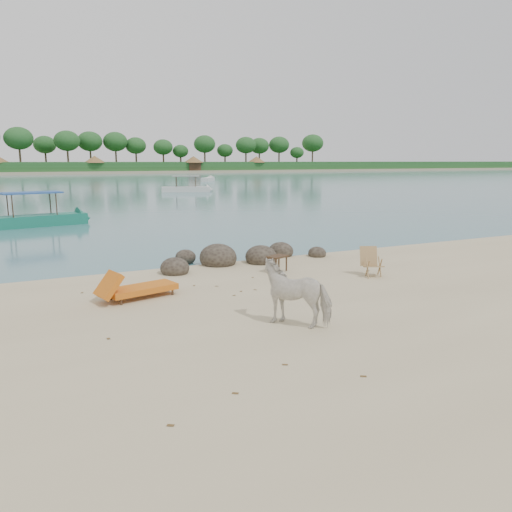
{
  "coord_description": "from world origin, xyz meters",
  "views": [
    {
      "loc": [
        -5.44,
        -9.28,
        3.4
      ],
      "look_at": [
        0.08,
        2.0,
        1.0
      ],
      "focal_mm": 35.0,
      "sensor_mm": 36.0,
      "label": 1
    }
  ],
  "objects_px": {
    "boat_near": "(32,198)",
    "deck_chair": "(374,263)",
    "cow": "(297,294)",
    "lounge_chair": "(142,286)",
    "boulders": "(235,258)",
    "side_table": "(278,265)"
  },
  "relations": [
    {
      "from": "lounge_chair",
      "to": "side_table",
      "type": "bearing_deg",
      "value": -0.03
    },
    {
      "from": "boulders",
      "to": "boat_near",
      "type": "xyz_separation_m",
      "value": [
        -5.64,
        13.93,
        1.3
      ]
    },
    {
      "from": "cow",
      "to": "lounge_chair",
      "type": "relative_size",
      "value": 0.73
    },
    {
      "from": "cow",
      "to": "lounge_chair",
      "type": "distance_m",
      "value": 4.23
    },
    {
      "from": "lounge_chair",
      "to": "deck_chair",
      "type": "xyz_separation_m",
      "value": [
        6.71,
        -0.72,
        0.11
      ]
    },
    {
      "from": "deck_chair",
      "to": "lounge_chair",
      "type": "bearing_deg",
      "value": -161.14
    },
    {
      "from": "cow",
      "to": "deck_chair",
      "type": "relative_size",
      "value": 1.81
    },
    {
      "from": "boat_near",
      "to": "deck_chair",
      "type": "bearing_deg",
      "value": -75.5
    },
    {
      "from": "deck_chair",
      "to": "boat_near",
      "type": "distance_m",
      "value": 19.6
    },
    {
      "from": "lounge_chair",
      "to": "deck_chair",
      "type": "height_order",
      "value": "deck_chair"
    },
    {
      "from": "side_table",
      "to": "lounge_chair",
      "type": "relative_size",
      "value": 0.29
    },
    {
      "from": "side_table",
      "to": "boat_near",
      "type": "height_order",
      "value": "boat_near"
    },
    {
      "from": "side_table",
      "to": "boat_near",
      "type": "xyz_separation_m",
      "value": [
        -6.24,
        15.83,
        1.23
      ]
    },
    {
      "from": "side_table",
      "to": "lounge_chair",
      "type": "bearing_deg",
      "value": 171.42
    },
    {
      "from": "deck_chair",
      "to": "boat_near",
      "type": "bearing_deg",
      "value": 140.72
    },
    {
      "from": "cow",
      "to": "boat_near",
      "type": "height_order",
      "value": "boat_near"
    },
    {
      "from": "boulders",
      "to": "cow",
      "type": "xyz_separation_m",
      "value": [
        -1.39,
        -6.4,
        0.49
      ]
    },
    {
      "from": "deck_chair",
      "to": "boat_near",
      "type": "relative_size",
      "value": 0.14
    },
    {
      "from": "cow",
      "to": "boulders",
      "type": "bearing_deg",
      "value": -144.95
    },
    {
      "from": "side_table",
      "to": "lounge_chair",
      "type": "height_order",
      "value": "lounge_chair"
    },
    {
      "from": "boat_near",
      "to": "side_table",
      "type": "bearing_deg",
      "value": -79.71
    },
    {
      "from": "boulders",
      "to": "deck_chair",
      "type": "height_order",
      "value": "deck_chair"
    }
  ]
}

